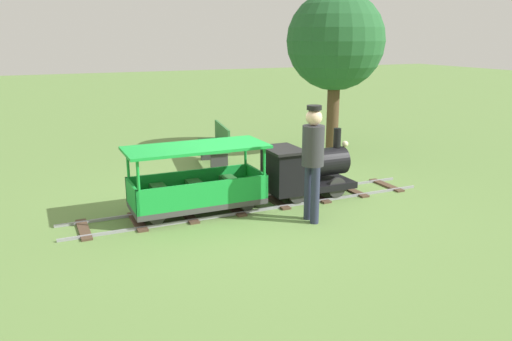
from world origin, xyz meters
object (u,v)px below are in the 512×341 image
Objects in this scene: locomotive at (304,169)px; park_bench at (216,146)px; conductor_person at (313,154)px; oak_tree_near at (336,42)px; passenger_car at (197,186)px.

locomotive is 2.58m from park_bench.
conductor_person is (0.93, -0.40, 0.47)m from locomotive.
conductor_person is at bearing -23.33° from locomotive.
locomotive reaches higher than park_bench.
conductor_person is 4.71m from oak_tree_near.
oak_tree_near reaches higher than locomotive.
park_bench is at bearing 154.48° from passenger_car.
passenger_car is 2.79m from park_bench.
locomotive is 0.72× the size of passenger_car.
locomotive is 1.07× the size of park_bench.
conductor_person is 1.20× the size of park_bench.
oak_tree_near is at bearing 140.08° from locomotive.
conductor_person is at bearing -36.22° from oak_tree_near.
locomotive is 1.12m from conductor_person.
passenger_car is at bearing -25.52° from park_bench.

